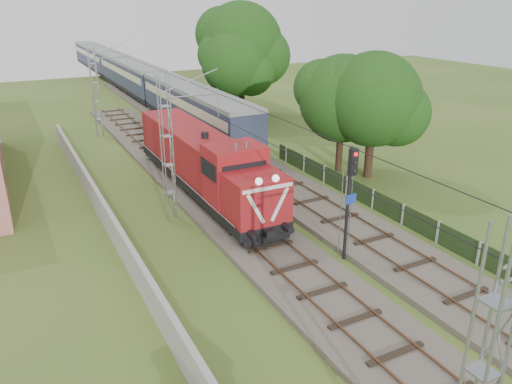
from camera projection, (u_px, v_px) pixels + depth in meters
ground at (344, 318)px, 19.40m from camera, size 140.00×140.00×0.00m
track_main at (260, 241)px, 25.13m from camera, size 4.20×70.00×0.45m
track_side at (239, 158)px, 38.02m from camera, size 4.20×80.00×0.45m
catenary at (168, 150)px, 26.60m from camera, size 3.31×70.00×8.00m
boundary_wall at (107, 219)px, 26.28m from camera, size 0.25×40.00×1.50m
fence at (438, 232)px, 25.08m from camera, size 0.12×32.00×1.20m
locomotive at (203, 161)px, 30.66m from camera, size 2.98×16.99×4.31m
coach_rake at (131, 74)px, 63.75m from camera, size 3.05×67.91×3.52m
signal_post at (351, 184)px, 22.33m from camera, size 0.61×0.48×5.55m
tree_a at (344, 100)px, 34.10m from camera, size 6.30×6.00×8.17m
tree_b at (375, 101)px, 32.75m from camera, size 6.56×6.25×8.50m
tree_c at (235, 63)px, 48.93m from camera, size 6.91×6.58×8.96m
tree_d at (242, 45)px, 50.51m from camera, size 8.80×8.38×11.41m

